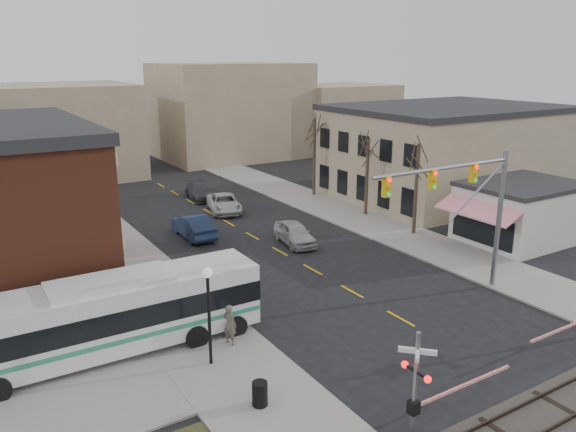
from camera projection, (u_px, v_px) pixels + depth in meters
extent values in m
plane|color=black|center=(429.00, 335.00, 27.02)|extent=(160.00, 160.00, 0.00)
cube|color=gray|center=(117.00, 250.00, 38.54)|extent=(5.00, 60.00, 0.12)
cube|color=gray|center=(339.00, 211.00, 48.15)|extent=(5.00, 60.00, 0.12)
cube|color=#2D231E|center=(543.00, 395.00, 22.01)|extent=(160.00, 0.08, 0.14)
cube|color=tan|center=(87.00, 209.00, 32.87)|extent=(0.10, 15.00, 0.50)
cube|color=tan|center=(80.00, 139.00, 31.74)|extent=(0.10, 15.00, 0.70)
cube|color=black|center=(92.00, 249.00, 33.56)|extent=(0.08, 13.00, 2.60)
cube|color=gray|center=(445.00, 153.00, 53.39)|extent=(20.00, 15.00, 8.00)
cube|color=#262628|center=(449.00, 108.00, 52.22)|extent=(20.30, 15.30, 0.50)
cube|color=beige|center=(521.00, 214.00, 40.28)|extent=(8.00, 6.00, 4.00)
cube|color=#262628|center=(524.00, 185.00, 39.69)|extent=(8.20, 6.20, 0.30)
cube|color=red|center=(477.00, 210.00, 37.58)|extent=(1.68, 6.00, 0.87)
cylinder|color=#382B21|center=(416.00, 189.00, 41.17)|extent=(0.28, 0.28, 6.75)
cylinder|color=#382B21|center=(367.00, 177.00, 46.29)|extent=(0.28, 0.28, 6.30)
cylinder|color=#382B21|center=(314.00, 157.00, 52.81)|extent=(0.28, 0.28, 7.20)
cube|color=silver|center=(114.00, 314.00, 24.81)|extent=(13.21, 3.00, 2.95)
cube|color=black|center=(113.00, 310.00, 24.75)|extent=(13.25, 3.04, 0.99)
cube|color=#2B8363|center=(115.00, 328.00, 24.99)|extent=(13.25, 3.04, 0.22)
cylinder|color=black|center=(116.00, 342.00, 25.19)|extent=(1.13, 2.87, 1.10)
cylinder|color=gray|center=(499.00, 221.00, 31.54)|extent=(0.28, 0.28, 8.00)
cylinder|color=gray|center=(444.00, 168.00, 28.19)|extent=(9.42, 0.20, 0.20)
cube|color=gold|center=(473.00, 173.00, 29.45)|extent=(0.35, 0.30, 1.00)
cube|color=gold|center=(432.00, 180.00, 27.93)|extent=(0.35, 0.30, 1.00)
cube|color=gold|center=(386.00, 187.00, 26.41)|extent=(0.35, 0.30, 1.00)
cylinder|color=gray|center=(415.00, 385.00, 19.38)|extent=(0.16, 0.16, 4.00)
cube|color=silver|center=(417.00, 351.00, 19.02)|extent=(1.00, 1.00, 0.18)
cube|color=silver|center=(417.00, 351.00, 19.02)|extent=(1.00, 1.00, 0.18)
sphere|color=#FF0C0C|center=(428.00, 379.00, 18.80)|extent=(0.26, 0.26, 0.26)
sphere|color=#FF0C0C|center=(405.00, 365.00, 19.69)|extent=(0.26, 0.26, 0.26)
cube|color=black|center=(413.00, 407.00, 19.63)|extent=(0.35, 0.35, 0.50)
cube|color=#FF0C0C|center=(465.00, 385.00, 20.95)|extent=(5.00, 0.10, 0.10)
cube|color=#FF0C0C|center=(566.00, 327.00, 25.38)|extent=(5.00, 0.10, 0.10)
cylinder|color=black|center=(209.00, 321.00, 23.73)|extent=(0.14, 0.14, 4.05)
sphere|color=silver|center=(207.00, 273.00, 23.13)|extent=(0.44, 0.44, 0.44)
cylinder|color=black|center=(260.00, 394.00, 21.26)|extent=(0.60, 0.60, 0.97)
imported|color=#A6A5AA|center=(295.00, 233.00, 39.88)|extent=(2.60, 4.84, 1.56)
imported|color=#1C2A46|center=(193.00, 226.00, 41.36)|extent=(1.87, 5.15, 1.69)
imported|color=#BCBCBC|center=(224.00, 203.00, 48.16)|extent=(3.79, 5.77, 1.47)
imported|color=#3E3E43|center=(200.00, 191.00, 52.41)|extent=(2.69, 5.10, 1.41)
imported|color=#5A5048|center=(230.00, 325.00, 25.66)|extent=(0.72, 0.84, 1.96)
imported|color=#34335A|center=(189.00, 310.00, 27.39)|extent=(1.00, 1.05, 1.71)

